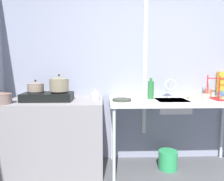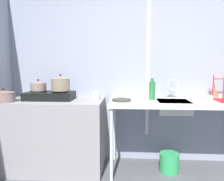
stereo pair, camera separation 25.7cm
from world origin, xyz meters
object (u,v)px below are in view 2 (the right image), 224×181
(pot_beside_stove, at_px, (4,96))
(cup_by_rack, at_px, (209,99))
(pot_on_left_burner, at_px, (38,86))
(utensil_jar, at_px, (215,94))
(bottle_by_sink, at_px, (152,90))
(percolator, at_px, (96,94))
(faucet, at_px, (173,86))
(bucket_on_floor, at_px, (169,162))
(pot_on_right_burner, at_px, (61,83))
(sink_basin, at_px, (173,107))
(stove, at_px, (50,95))
(frying_pan, at_px, (122,100))
(small_bowl_on_drainboard, at_px, (196,99))

(pot_beside_stove, height_order, cup_by_rack, pot_beside_stove)
(pot_on_left_burner, bearing_deg, utensil_jar, 6.74)
(utensil_jar, bearing_deg, bottle_by_sink, -167.39)
(percolator, bearing_deg, faucet, 6.53)
(bottle_by_sink, xyz_separation_m, bucket_on_floor, (0.22, -0.09, -0.89))
(pot_on_right_burner, xyz_separation_m, bucket_on_floor, (1.34, -0.02, -0.97))
(sink_basin, distance_m, faucet, 0.28)
(stove, distance_m, pot_on_right_burner, 0.21)
(sink_basin, xyz_separation_m, bottle_by_sink, (-0.25, 0.08, 0.19))
(frying_pan, bearing_deg, faucet, 16.96)
(stove, bearing_deg, frying_pan, -3.18)
(cup_by_rack, distance_m, utensil_jar, 0.41)
(small_bowl_on_drainboard, bearing_deg, faucet, 155.97)
(pot_on_right_burner, relative_size, bottle_by_sink, 0.87)
(pot_beside_stove, xyz_separation_m, utensil_jar, (2.57, 0.47, -0.02))
(pot_on_left_burner, height_order, small_bowl_on_drainboard, pot_on_left_burner)
(frying_pan, distance_m, bottle_by_sink, 0.41)
(pot_on_left_burner, height_order, bottle_by_sink, bottle_by_sink)
(cup_by_rack, bearing_deg, pot_beside_stove, -177.29)
(pot_on_left_burner, distance_m, bottle_by_sink, 1.41)
(pot_on_left_burner, distance_m, faucet, 1.68)
(pot_on_left_burner, relative_size, cup_by_rack, 2.17)
(pot_on_left_burner, height_order, frying_pan, pot_on_left_burner)
(faucet, bearing_deg, percolator, -173.47)
(pot_beside_stove, height_order, frying_pan, pot_beside_stove)
(frying_pan, distance_m, bucket_on_floor, 0.98)
(pot_on_left_burner, height_order, faucet, pot_on_left_burner)
(stove, distance_m, faucet, 1.55)
(sink_basin, relative_size, utensil_jar, 1.85)
(frying_pan, distance_m, cup_by_rack, 1.00)
(pot_on_left_burner, xyz_separation_m, cup_by_rack, (2.03, -0.09, -0.13))
(pot_on_left_burner, distance_m, sink_basin, 1.67)
(frying_pan, height_order, cup_by_rack, cup_by_rack)
(pot_on_left_burner, bearing_deg, faucet, 4.99)
(small_bowl_on_drainboard, height_order, utensil_jar, utensil_jar)
(utensil_jar, bearing_deg, pot_on_left_burner, -173.26)
(pot_on_right_burner, xyz_separation_m, bottle_by_sink, (1.13, 0.08, -0.09))
(bottle_by_sink, bearing_deg, cup_by_rack, -15.30)
(bottle_by_sink, bearing_deg, sink_basin, -17.96)
(sink_basin, distance_m, utensil_jar, 0.66)
(pot_on_right_burner, bearing_deg, sink_basin, -0.07)
(percolator, height_order, frying_pan, percolator)
(pot_beside_stove, bearing_deg, faucet, 9.91)
(small_bowl_on_drainboard, distance_m, bucket_on_floor, 0.85)
(pot_beside_stove, relative_size, percolator, 1.86)
(frying_pan, xyz_separation_m, bottle_by_sink, (0.37, 0.13, 0.10))
(frying_pan, bearing_deg, utensil_jar, 14.60)
(stove, xyz_separation_m, sink_basin, (1.51, -0.00, -0.12))
(cup_by_rack, bearing_deg, pot_on_left_burner, 177.40)
(frying_pan, bearing_deg, pot_on_left_burner, 177.25)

